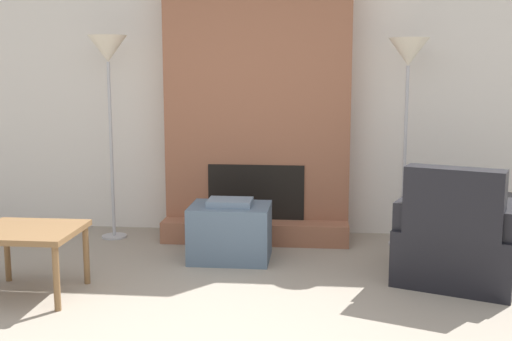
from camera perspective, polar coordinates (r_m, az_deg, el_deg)
The scene contains 7 objects.
wall_back at distance 6.14m, azimuth 0.34°, elevation 6.57°, with size 7.81×0.06×2.60m, color silver.
fireplace at distance 5.93m, azimuth 0.14°, elevation 5.80°, with size 1.69×0.58×2.60m.
ottoman at distance 5.32m, azimuth -2.31°, elevation -5.44°, with size 0.65×0.49×0.51m.
armchair at distance 5.02m, azimuth 17.57°, elevation -6.22°, with size 1.11×1.15×0.89m.
side_table at distance 4.72m, azimuth -19.56°, elevation -5.58°, with size 0.69×0.62×0.48m.
floor_lamp_left at distance 6.00m, azimuth -13.02°, elevation 9.58°, with size 0.35×0.35×1.86m.
floor_lamp_right at distance 5.73m, azimuth 13.37°, elevation 9.28°, with size 0.35×0.35×1.83m.
Camera 1 is at (0.58, -3.19, 1.57)m, focal length 45.00 mm.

